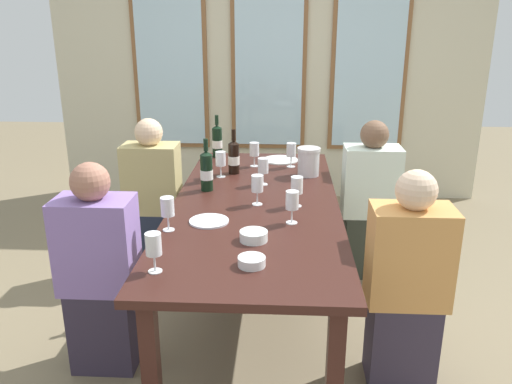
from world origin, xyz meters
name	(u,v)px	position (x,y,z in m)	size (l,w,h in m)	color
ground_plane	(256,313)	(0.00, 0.00, 0.00)	(12.00, 12.00, 0.00)	#7B6C51
back_wall_with_windows	(269,51)	(0.00, 2.29, 1.45)	(4.15, 0.10, 2.90)	beige
dining_table	(256,213)	(0.00, 0.00, 0.67)	(0.95, 2.26, 0.74)	#391B16
white_plate_0	(280,160)	(0.13, 0.92, 0.74)	(0.26, 0.26, 0.01)	white
white_plate_1	(209,221)	(-0.23, -0.32, 0.74)	(0.21, 0.21, 0.01)	white
metal_pitcher	(309,161)	(0.32, 0.55, 0.84)	(0.16, 0.16, 0.19)	silver
wine_bottle_0	(207,171)	(-0.31, 0.20, 0.87)	(0.08, 0.08, 0.32)	black
wine_bottle_1	(217,141)	(-0.35, 1.01, 0.86)	(0.08, 0.08, 0.32)	black
wine_bottle_2	(234,157)	(-0.18, 0.58, 0.86)	(0.08, 0.08, 0.30)	black
tasting_bowl_0	(252,261)	(0.03, -0.81, 0.76)	(0.12, 0.12, 0.04)	white
tasting_bowl_1	(254,236)	(0.02, -0.55, 0.76)	(0.13, 0.13, 0.05)	white
wine_glass_0	(205,164)	(-0.34, 0.38, 0.86)	(0.07, 0.07, 0.17)	white
wine_glass_1	(154,246)	(-0.37, -0.89, 0.86)	(0.07, 0.07, 0.17)	white
wine_glass_2	(292,202)	(0.20, -0.31, 0.86)	(0.07, 0.07, 0.17)	white
wine_glass_3	(254,150)	(-0.05, 0.75, 0.86)	(0.07, 0.07, 0.17)	white
wine_glass_4	(221,159)	(-0.26, 0.48, 0.86)	(0.07, 0.07, 0.17)	white
wine_glass_5	(297,186)	(0.23, -0.06, 0.86)	(0.07, 0.07, 0.17)	white
wine_glass_6	(291,151)	(0.21, 0.75, 0.86)	(0.07, 0.07, 0.17)	white
wine_glass_7	(167,208)	(-0.41, -0.44, 0.86)	(0.07, 0.07, 0.17)	white
wine_glass_8	(257,184)	(0.01, -0.04, 0.86)	(0.07, 0.07, 0.17)	white
wine_glass_9	(263,166)	(0.03, 0.33, 0.86)	(0.07, 0.07, 0.17)	white
seated_person_0	(153,200)	(-0.76, 0.59, 0.53)	(0.38, 0.24, 1.11)	#242D40
seated_person_1	(369,204)	(0.76, 0.60, 0.53)	(0.38, 0.24, 1.11)	#30362C
seated_person_2	(100,274)	(-0.76, -0.53, 0.53)	(0.38, 0.24, 1.11)	#332A3C
seated_person_3	(406,287)	(0.76, -0.57, 0.53)	(0.38, 0.24, 1.11)	#362E40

